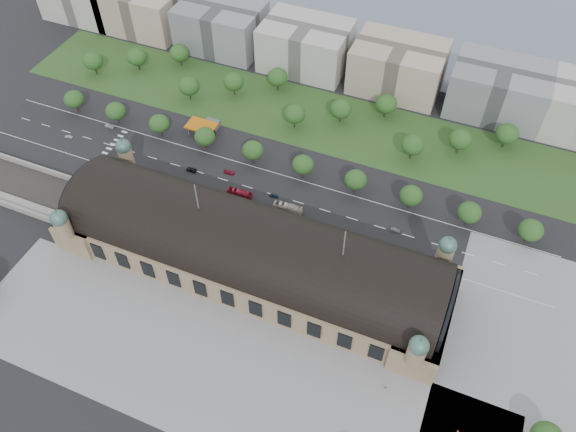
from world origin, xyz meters
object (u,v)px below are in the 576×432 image
at_px(parked_car_0, 113,169).
at_px(parked_car_5, 164,192).
at_px(traffic_car_1, 110,126).
at_px(pedestrian_0, 385,388).
at_px(traffic_car_3, 229,172).
at_px(traffic_car_5, 395,230).
at_px(bus_west, 240,193).
at_px(parked_car_2, 132,180).
at_px(traffic_car_2, 191,170).
at_px(petrol_station, 207,125).
at_px(parked_car_1, 160,183).
at_px(traffic_car_0, 69,137).
at_px(traffic_car_4, 274,196).
at_px(bus_east, 341,233).
at_px(pedestrian_5, 458,431).
at_px(parked_car_4, 193,193).
at_px(traffic_car_6, 439,261).
at_px(bus_mid, 288,208).
at_px(parked_car_6, 235,213).
at_px(parked_car_3, 192,198).

bearing_deg(parked_car_0, parked_car_5, 44.37).
bearing_deg(traffic_car_1, pedestrian_0, -120.18).
xyz_separation_m(traffic_car_3, parked_car_5, (-20.66, -21.48, 0.01)).
height_order(traffic_car_5, bus_west, bus_west).
bearing_deg(parked_car_2, traffic_car_2, 105.85).
height_order(traffic_car_1, pedestrian_0, pedestrian_0).
xyz_separation_m(petrol_station, traffic_car_2, (6.57, -27.81, -2.26)).
xyz_separation_m(traffic_car_2, parked_car_1, (-8.79, -12.63, -0.02)).
xyz_separation_m(petrol_station, traffic_car_1, (-44.58, -16.50, -2.22)).
relative_size(parked_car_2, parked_car_5, 0.90).
xyz_separation_m(traffic_car_0, parked_car_0, (32.06, -10.88, 0.15)).
bearing_deg(traffic_car_2, traffic_car_4, 89.72).
relative_size(bus_east, pedestrian_5, 6.01).
xyz_separation_m(parked_car_2, parked_car_4, (28.80, 3.17, 0.12)).
bearing_deg(traffic_car_5, traffic_car_6, -112.98).
relative_size(traffic_car_4, parked_car_5, 0.72).
bearing_deg(traffic_car_3, traffic_car_0, 92.39).
height_order(parked_car_1, bus_mid, bus_mid).
distance_m(traffic_car_4, bus_west, 14.70).
bearing_deg(traffic_car_0, traffic_car_3, 87.79).
xyz_separation_m(parked_car_6, bus_east, (44.73, 5.80, 0.84)).
bearing_deg(traffic_car_5, traffic_car_0, 91.35).
bearing_deg(traffic_car_2, parked_car_3, 30.08).
xyz_separation_m(traffic_car_4, parked_car_5, (-44.57, -16.14, 0.08)).
xyz_separation_m(petrol_station, parked_car_4, (14.12, -40.28, -2.16)).
xyz_separation_m(traffic_car_6, parked_car_0, (-146.29, -5.91, 0.06)).
bearing_deg(traffic_car_5, pedestrian_5, -150.94).
bearing_deg(traffic_car_5, petrol_station, 75.10).
distance_m(traffic_car_5, parked_car_6, 66.39).
relative_size(traffic_car_4, pedestrian_0, 2.04).
bearing_deg(traffic_car_4, parked_car_1, -77.87).
bearing_deg(traffic_car_4, traffic_car_6, 82.51).
bearing_deg(traffic_car_4, parked_car_6, -37.91).
relative_size(parked_car_5, bus_west, 0.47).
bearing_deg(traffic_car_0, parked_car_3, 72.86).
xyz_separation_m(traffic_car_0, traffic_car_3, (81.14, 7.52, 0.06)).
xyz_separation_m(traffic_car_0, parked_car_2, (43.48, -13.13, 0.03)).
bearing_deg(parked_car_1, parked_car_5, 19.60).
bearing_deg(parked_car_5, bus_east, 66.43).
distance_m(petrol_station, parked_car_2, 45.92).
xyz_separation_m(traffic_car_5, pedestrian_5, (39.74, -71.72, 0.24)).
bearing_deg(parked_car_0, pedestrian_5, 31.51).
distance_m(bus_mid, pedestrian_0, 84.86).
xyz_separation_m(petrol_station, parked_car_1, (-2.22, -40.43, -2.28)).
bearing_deg(pedestrian_0, traffic_car_3, 140.83).
bearing_deg(pedestrian_5, parked_car_4, -140.87).
relative_size(traffic_car_3, bus_mid, 0.38).
xyz_separation_m(parked_car_5, bus_mid, (53.19, 11.00, 1.06)).
distance_m(traffic_car_1, parked_car_1, 48.66).
height_order(bus_west, bus_east, bus_west).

